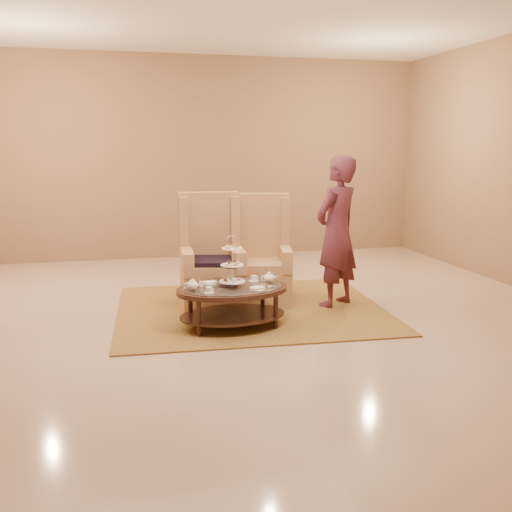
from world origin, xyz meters
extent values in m
plane|color=#C8AD95|center=(0.00, 0.00, 0.00)|extent=(8.00, 8.00, 0.00)
cube|color=silver|center=(0.00, 0.00, 0.00)|extent=(8.00, 8.00, 0.02)
cube|color=#8D6A4D|center=(0.00, 4.00, 1.75)|extent=(8.00, 0.04, 3.50)
cube|color=olive|center=(0.12, 0.41, 0.01)|extent=(3.31, 2.81, 0.02)
cylinder|color=black|center=(-0.63, -0.46, 0.20)|extent=(0.05, 0.05, 0.40)
cylinder|color=black|center=(0.21, -0.40, 0.20)|extent=(0.05, 0.05, 0.40)
cylinder|color=black|center=(-0.67, -0.02, 0.20)|extent=(0.05, 0.05, 0.40)
cylinder|color=black|center=(0.18, 0.05, 0.20)|extent=(0.05, 0.05, 0.40)
cylinder|color=silver|center=(-0.23, -0.21, 0.71)|extent=(0.01, 0.01, 0.50)
torus|color=silver|center=(-0.23, -0.21, 0.96)|extent=(0.13, 0.02, 0.13)
cylinder|color=white|center=(-0.23, -0.21, 0.52)|extent=(0.30, 0.30, 0.01)
cylinder|color=white|center=(-0.23, -0.21, 0.70)|extent=(0.27, 0.27, 0.01)
cylinder|color=white|center=(-0.23, -0.21, 0.88)|extent=(0.24, 0.24, 0.01)
cylinder|color=#BB6062|center=(-0.15, -0.20, 0.54)|extent=(0.04, 0.04, 0.03)
cylinder|color=tan|center=(-0.23, -0.13, 0.54)|extent=(0.04, 0.04, 0.03)
cylinder|color=brown|center=(-0.30, -0.21, 0.54)|extent=(0.04, 0.04, 0.03)
cylinder|color=beige|center=(-0.22, -0.29, 0.54)|extent=(0.04, 0.04, 0.03)
ellipsoid|color=tan|center=(-0.16, -0.18, 0.72)|extent=(0.05, 0.05, 0.03)
ellipsoid|color=brown|center=(-0.25, -0.14, 0.72)|extent=(0.05, 0.05, 0.03)
ellipsoid|color=beige|center=(-0.29, -0.23, 0.72)|extent=(0.05, 0.05, 0.03)
ellipsoid|color=#BB6062|center=(-0.20, -0.27, 0.72)|extent=(0.05, 0.05, 0.03)
cube|color=brown|center=(-0.18, -0.17, 0.90)|extent=(0.05, 0.03, 0.02)
cube|color=beige|center=(-0.27, -0.16, 0.90)|extent=(0.05, 0.03, 0.02)
cube|color=#BB6062|center=(-0.27, -0.25, 0.90)|extent=(0.05, 0.03, 0.02)
cube|color=tan|center=(-0.19, -0.26, 0.90)|extent=(0.05, 0.03, 0.02)
ellipsoid|color=white|center=(-0.67, -0.26, 0.52)|extent=(0.13, 0.13, 0.10)
cylinder|color=white|center=(-0.67, -0.26, 0.57)|extent=(0.06, 0.06, 0.01)
sphere|color=white|center=(-0.67, -0.26, 0.58)|extent=(0.02, 0.02, 0.02)
cone|color=white|center=(-0.59, -0.26, 0.52)|extent=(0.08, 0.03, 0.05)
torus|color=white|center=(-0.73, -0.27, 0.52)|extent=(0.07, 0.02, 0.07)
ellipsoid|color=white|center=(0.21, -0.12, 0.52)|extent=(0.13, 0.13, 0.10)
cylinder|color=white|center=(0.21, -0.12, 0.57)|extent=(0.06, 0.06, 0.01)
sphere|color=white|center=(0.21, -0.12, 0.58)|extent=(0.02, 0.02, 0.02)
cone|color=white|center=(0.29, -0.12, 0.52)|extent=(0.08, 0.03, 0.05)
torus|color=white|center=(0.15, -0.13, 0.52)|extent=(0.07, 0.02, 0.07)
cylinder|color=white|center=(-0.51, -0.41, 0.46)|extent=(0.12, 0.12, 0.01)
cylinder|color=white|center=(-0.51, -0.41, 0.49)|extent=(0.07, 0.07, 0.06)
torus|color=white|center=(-0.48, -0.41, 0.49)|extent=(0.04, 0.01, 0.04)
cylinder|color=white|center=(0.06, 0.00, 0.46)|extent=(0.12, 0.12, 0.01)
cylinder|color=white|center=(0.06, 0.00, 0.49)|extent=(0.07, 0.07, 0.06)
torus|color=white|center=(0.10, 0.00, 0.49)|extent=(0.04, 0.01, 0.04)
cylinder|color=white|center=(-0.44, -0.02, 0.46)|extent=(0.17, 0.17, 0.01)
cube|color=#F2ECCC|center=(-0.44, -0.02, 0.48)|extent=(0.16, 0.14, 0.02)
cylinder|color=white|center=(0.01, -0.39, 0.46)|extent=(0.17, 0.17, 0.01)
cube|color=#F2ECCC|center=(0.01, -0.39, 0.48)|extent=(0.16, 0.14, 0.02)
cylinder|color=white|center=(-0.56, -0.13, 0.49)|extent=(0.05, 0.05, 0.06)
cylinder|color=white|center=(0.17, -0.32, 0.47)|extent=(0.06, 0.06, 0.01)
cylinder|color=#BB6062|center=(0.17, -0.32, 0.48)|extent=(0.04, 0.04, 0.01)
cylinder|color=white|center=(0.12, -0.23, 0.47)|extent=(0.06, 0.06, 0.01)
cylinder|color=brown|center=(0.12, -0.23, 0.48)|extent=(0.04, 0.04, 0.01)
cylinder|color=white|center=(-0.62, -0.06, 0.47)|extent=(0.06, 0.06, 0.01)
cylinder|color=beige|center=(-0.62, -0.06, 0.48)|extent=(0.04, 0.04, 0.01)
cube|color=tan|center=(-0.30, 0.71, 0.23)|extent=(0.78, 0.78, 0.45)
cube|color=tan|center=(-0.31, 0.66, 0.50)|extent=(0.67, 0.67, 0.11)
cube|color=tan|center=(-0.29, 1.02, 0.70)|extent=(0.76, 0.18, 1.39)
cube|color=tan|center=(-0.61, 0.99, 1.02)|extent=(0.12, 0.24, 0.64)
cube|color=tan|center=(0.03, 0.96, 1.02)|extent=(0.12, 0.24, 0.64)
cube|color=tan|center=(-0.62, 0.67, 0.59)|extent=(0.16, 0.68, 0.28)
cube|color=tan|center=(0.00, 0.64, 0.59)|extent=(0.16, 0.68, 0.28)
cube|color=black|center=(-0.31, 0.63, 0.58)|extent=(0.68, 0.64, 0.06)
cube|color=tan|center=(0.33, 0.72, 0.22)|extent=(0.86, 0.86, 0.44)
cube|color=tan|center=(0.32, 0.67, 0.49)|extent=(0.74, 0.74, 0.10)
cube|color=tan|center=(0.39, 1.02, 0.68)|extent=(0.75, 0.29, 1.36)
cube|color=tan|center=(0.07, 1.04, 1.00)|extent=(0.15, 0.25, 0.63)
cube|color=tan|center=(0.69, 0.92, 1.00)|extent=(0.15, 0.25, 0.63)
cube|color=tan|center=(0.02, 0.73, 0.58)|extent=(0.25, 0.67, 0.27)
cube|color=tan|center=(0.61, 0.61, 0.58)|extent=(0.25, 0.67, 0.27)
imported|color=#572533|center=(1.18, 0.34, 0.93)|extent=(0.81, 0.74, 1.86)
camera|label=1|loc=(-1.36, -6.12, 1.97)|focal=40.00mm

